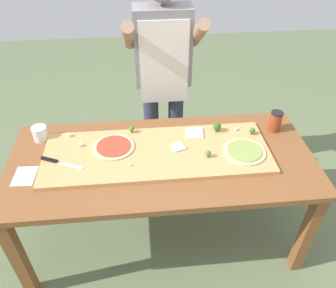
{
  "coord_description": "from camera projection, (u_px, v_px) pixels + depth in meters",
  "views": [
    {
      "loc": [
        -0.11,
        -1.54,
        2.11
      ],
      "look_at": [
        0.04,
        0.03,
        0.84
      ],
      "focal_mm": 35.6,
      "sensor_mm": 36.0,
      "label": 1
    }
  ],
  "objects": [
    {
      "name": "broccoli_floret_center_left",
      "position": [
        132.0,
        129.0,
        2.19
      ],
      "size": [
        0.04,
        0.04,
        0.05
      ],
      "color": "#487A23",
      "rests_on": "cutting_board"
    },
    {
      "name": "cheese_crumble_a",
      "position": [
        69.0,
        135.0,
        2.17
      ],
      "size": [
        0.03,
        0.03,
        0.02
      ],
      "primitive_type": "cube",
      "rotation": [
        0.0,
        0.0,
        0.45
      ],
      "color": "white",
      "rests_on": "cutting_board"
    },
    {
      "name": "chefs_knife",
      "position": [
        56.0,
        162.0,
        1.98
      ],
      "size": [
        0.27,
        0.13,
        0.02
      ],
      "color": "#B7BABF",
      "rests_on": "cutting_board"
    },
    {
      "name": "pizza_whole_tomato_red",
      "position": [
        114.0,
        147.0,
        2.08
      ],
      "size": [
        0.26,
        0.26,
        0.02
      ],
      "color": "beige",
      "rests_on": "cutting_board"
    },
    {
      "name": "prep_table",
      "position": [
        162.0,
        168.0,
        2.1
      ],
      "size": [
        1.88,
        0.84,
        0.76
      ],
      "color": "brown",
      "rests_on": "ground"
    },
    {
      "name": "cook_center",
      "position": [
        163.0,
        70.0,
        2.44
      ],
      "size": [
        0.54,
        0.39,
        1.67
      ],
      "color": "#333847",
      "rests_on": "ground"
    },
    {
      "name": "cheese_crumble_b",
      "position": [
        130.0,
        165.0,
        1.95
      ],
      "size": [
        0.02,
        0.02,
        0.01
      ],
      "primitive_type": "cube",
      "rotation": [
        0.0,
        0.0,
        0.37
      ],
      "color": "white",
      "rests_on": "cutting_board"
    },
    {
      "name": "cheese_crumble_c",
      "position": [
        80.0,
        145.0,
        2.09
      ],
      "size": [
        0.03,
        0.03,
        0.02
      ],
      "primitive_type": "cube",
      "rotation": [
        0.0,
        0.0,
        0.41
      ],
      "color": "silver",
      "rests_on": "cutting_board"
    },
    {
      "name": "broccoli_floret_center_right",
      "position": [
        208.0,
        153.0,
        2.0
      ],
      "size": [
        0.03,
        0.03,
        0.05
      ],
      "color": "#487A23",
      "rests_on": "cutting_board"
    },
    {
      "name": "pizza_whole_pesto_green",
      "position": [
        244.0,
        151.0,
        2.05
      ],
      "size": [
        0.26,
        0.26,
        0.02
      ],
      "color": "beige",
      "rests_on": "cutting_board"
    },
    {
      "name": "cutting_board",
      "position": [
        157.0,
        153.0,
        2.07
      ],
      "size": [
        1.39,
        0.5,
        0.02
      ],
      "primitive_type": "cube",
      "color": "tan",
      "rests_on": "prep_table"
    },
    {
      "name": "broccoli_floret_front_right",
      "position": [
        217.0,
        127.0,
        2.2
      ],
      "size": [
        0.05,
        0.05,
        0.07
      ],
      "color": "#366618",
      "rests_on": "cutting_board"
    },
    {
      "name": "flour_cup",
      "position": [
        40.0,
        134.0,
        2.16
      ],
      "size": [
        0.1,
        0.1,
        0.1
      ],
      "color": "white",
      "rests_on": "prep_table"
    },
    {
      "name": "recipe_note",
      "position": [
        25.0,
        176.0,
        1.92
      ],
      "size": [
        0.13,
        0.16,
        0.0
      ],
      "primitive_type": "cube",
      "rotation": [
        0.0,
        0.0,
        -0.04
      ],
      "color": "white",
      "rests_on": "prep_table"
    },
    {
      "name": "pizza_slice_center",
      "position": [
        178.0,
        147.0,
        2.08
      ],
      "size": [
        0.1,
        0.1,
        0.01
      ],
      "primitive_type": "cube",
      "rotation": [
        0.0,
        0.0,
        0.33
      ],
      "color": "silver",
      "rests_on": "cutting_board"
    },
    {
      "name": "ground_plane",
      "position": [
        163.0,
        233.0,
        2.52
      ],
      "size": [
        8.0,
        8.0,
        0.0
      ],
      "primitive_type": "plane",
      "color": "#60704C"
    },
    {
      "name": "pizza_slice_far_left",
      "position": [
        195.0,
        133.0,
        2.2
      ],
      "size": [
        0.12,
        0.12,
        0.01
      ],
      "primitive_type": "cube",
      "rotation": [
        0.0,
        0.0,
        -0.1
      ],
      "color": "silver",
      "rests_on": "cutting_board"
    },
    {
      "name": "cheese_crumble_d",
      "position": [
        236.0,
        129.0,
        2.22
      ],
      "size": [
        0.02,
        0.02,
        0.02
      ],
      "primitive_type": "cube",
      "rotation": [
        0.0,
        0.0,
        0.44
      ],
      "color": "silver",
      "rests_on": "cutting_board"
    },
    {
      "name": "broccoli_floret_back_right",
      "position": [
        252.0,
        131.0,
        2.18
      ],
      "size": [
        0.04,
        0.04,
        0.05
      ],
      "color": "#3F7220",
      "rests_on": "cutting_board"
    },
    {
      "name": "sauce_jar",
      "position": [
        275.0,
        121.0,
        2.23
      ],
      "size": [
        0.08,
        0.08,
        0.14
      ],
      "color": "#99381E",
      "rests_on": "prep_table"
    }
  ]
}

